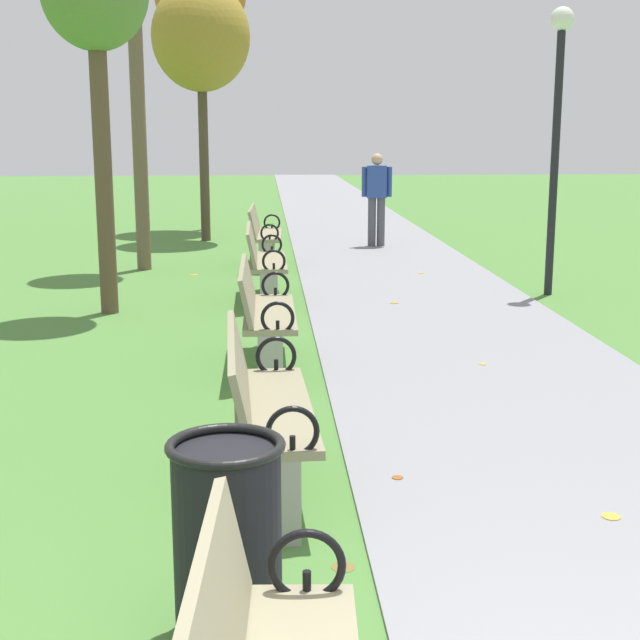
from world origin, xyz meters
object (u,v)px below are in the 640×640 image
object	(u,v)px
park_bench_4	(264,261)
tree_3	(201,38)
pedestrian_walking	(377,195)
park_bench_5	(263,234)
tree_1	(95,3)
park_bench_3	(264,312)
lamp_post	(558,107)
park_bench_2	(264,407)
trash_bin	(227,538)

from	to	relation	value
park_bench_4	tree_3	distance (m)	7.04
park_bench_4	pedestrian_walking	distance (m)	5.42
park_bench_5	tree_1	size ratio (longest dim) A/B	0.39
tree_1	park_bench_3	bearing A→B (deg)	-54.90
park_bench_5	pedestrian_walking	bearing A→B (deg)	47.50
tree_3	lamp_post	distance (m)	7.73
park_bench_3	park_bench_5	world-z (taller)	same
park_bench_5	pedestrian_walking	distance (m)	2.98
park_bench_2	trash_bin	size ratio (longest dim) A/B	1.93
tree_1	trash_bin	bearing A→B (deg)	-76.74
park_bench_2	lamp_post	world-z (taller)	lamp_post
park_bench_3	lamp_post	xyz separation A→B (m)	(3.59, 3.33, 1.82)
tree_3	lamp_post	world-z (taller)	tree_3
park_bench_5	tree_3	xyz separation A→B (m)	(-1.09, 3.34, 3.17)
park_bench_5	park_bench_4	bearing A→B (deg)	-90.00
park_bench_3	tree_3	world-z (taller)	tree_3
park_bench_5	pedestrian_walking	size ratio (longest dim) A/B	1.00
park_bench_2	park_bench_4	bearing A→B (deg)	90.00
park_bench_3	lamp_post	size ratio (longest dim) A/B	0.46
tree_1	trash_bin	xyz separation A→B (m)	(1.61, -6.82, -2.94)
park_bench_3	park_bench_4	xyz separation A→B (m)	(0.00, 3.14, 0.00)
park_bench_3	park_bench_4	bearing A→B (deg)	90.00
park_bench_2	lamp_post	xyz separation A→B (m)	(3.59, 6.09, 1.82)
park_bench_4	lamp_post	bearing A→B (deg)	2.97
trash_bin	lamp_post	world-z (taller)	lamp_post
park_bench_4	park_bench_5	size ratio (longest dim) A/B	0.99
park_bench_5	tree_3	world-z (taller)	tree_3
trash_bin	tree_3	bearing A→B (deg)	93.93
park_bench_3	tree_1	xyz separation A→B (m)	(-1.75, 2.50, 2.88)
park_bench_2	tree_1	xyz separation A→B (m)	(-1.75, 5.25, 2.88)
tree_1	lamp_post	bearing A→B (deg)	8.87
pedestrian_walking	lamp_post	world-z (taller)	lamp_post
tree_1	tree_3	size ratio (longest dim) A/B	0.88
park_bench_3	park_bench_4	world-z (taller)	same
park_bench_3	tree_3	bearing A→B (deg)	96.63
tree_1	pedestrian_walking	world-z (taller)	tree_1
lamp_post	pedestrian_walking	bearing A→B (deg)	108.24
park_bench_3	tree_1	bearing A→B (deg)	125.10
park_bench_3	tree_3	distance (m)	9.91
park_bench_3	trash_bin	world-z (taller)	park_bench_3
park_bench_2	park_bench_5	xyz separation A→B (m)	(-0.00, 8.75, 0.00)
park_bench_5	lamp_post	distance (m)	4.83
park_bench_2	park_bench_5	size ratio (longest dim) A/B	1.00
park_bench_5	pedestrian_walking	world-z (taller)	pedestrian_walking
park_bench_3	tree_1	size ratio (longest dim) A/B	0.39
trash_bin	pedestrian_walking	bearing A→B (deg)	80.28
tree_1	tree_3	distance (m)	6.87
park_bench_3	park_bench_4	size ratio (longest dim) A/B	1.00
park_bench_2	tree_1	size ratio (longest dim) A/B	0.39
park_bench_4	park_bench_2	bearing A→B (deg)	-90.00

